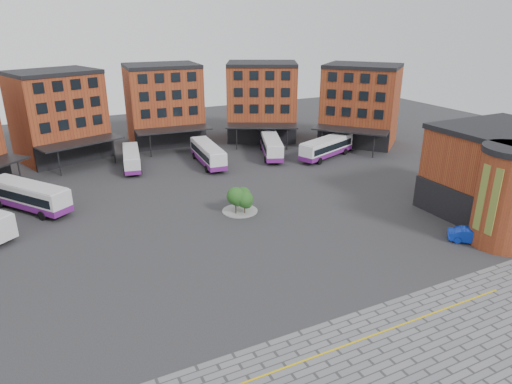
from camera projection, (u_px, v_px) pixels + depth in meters
name	position (u px, v px, depth m)	size (l,w,h in m)	color
ground	(271.00, 257.00, 45.68)	(160.00, 160.00, 0.00)	#28282B
yellow_line	(381.00, 332.00, 34.80)	(26.00, 0.15, 0.02)	gold
main_building	(133.00, 119.00, 73.08)	(94.14, 42.48, 14.60)	brown
east_building	(501.00, 175.00, 53.14)	(17.40, 15.40, 10.60)	brown
tree_island	(241.00, 199.00, 55.44)	(4.40, 4.40, 3.48)	gray
bus_b	(28.00, 196.00, 56.31)	(9.57, 11.76, 3.50)	silver
bus_c	(132.00, 158.00, 72.18)	(4.27, 10.81, 2.97)	silver
bus_d	(208.00, 154.00, 73.92)	(3.73, 12.16, 3.37)	silver
bus_e	(271.00, 146.00, 78.39)	(7.07, 12.25, 3.41)	silver
bus_f	(327.00, 147.00, 77.42)	(12.26, 6.95, 3.40)	white
blue_car	(472.00, 236.00, 48.50)	(1.64, 4.71, 1.55)	#0D2DAF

